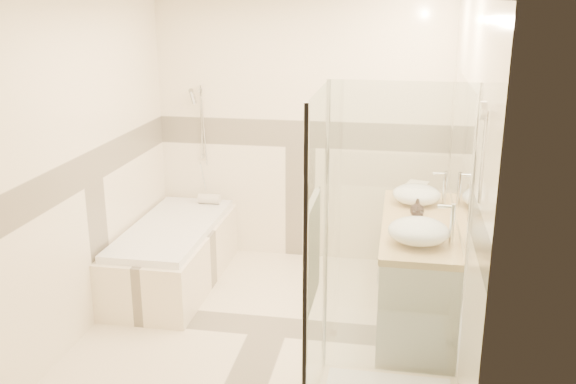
% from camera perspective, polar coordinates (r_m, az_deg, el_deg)
% --- Properties ---
extents(room, '(2.82, 3.02, 2.52)m').
position_cam_1_polar(room, '(4.75, -1.03, 1.61)').
color(room, '#FAE8C6').
rests_on(room, ground).
extents(bathtub, '(0.75, 1.70, 0.56)m').
position_cam_1_polar(bathtub, '(5.92, -10.14, -5.21)').
color(bathtub, '#FFEDCB').
rests_on(bathtub, ground).
extents(vanity, '(0.58, 1.62, 0.85)m').
position_cam_1_polar(vanity, '(5.22, 11.33, -6.98)').
color(vanity, white).
rests_on(vanity, ground).
extents(shower_enclosure, '(0.96, 0.93, 2.04)m').
position_cam_1_polar(shower_enclosure, '(4.04, 7.40, -13.00)').
color(shower_enclosure, '#FFEDCB').
rests_on(shower_enclosure, ground).
extents(vessel_sink_near, '(0.40, 0.40, 0.16)m').
position_cam_1_polar(vessel_sink_near, '(5.47, 11.36, -0.21)').
color(vessel_sink_near, white).
rests_on(vessel_sink_near, vanity).
extents(vessel_sink_far, '(0.43, 0.43, 0.17)m').
position_cam_1_polar(vessel_sink_far, '(4.61, 11.53, -3.42)').
color(vessel_sink_far, white).
rests_on(vessel_sink_far, vanity).
extents(faucet_near, '(0.12, 0.03, 0.29)m').
position_cam_1_polar(faucet_near, '(5.46, 13.67, 0.54)').
color(faucet_near, silver).
rests_on(faucet_near, vanity).
extents(faucet_far, '(0.12, 0.03, 0.30)m').
position_cam_1_polar(faucet_far, '(4.59, 14.27, -2.53)').
color(faucet_far, silver).
rests_on(faucet_far, vanity).
extents(amenity_bottle_a, '(0.08, 0.08, 0.17)m').
position_cam_1_polar(amenity_bottle_a, '(4.94, 11.46, -2.04)').
color(amenity_bottle_a, black).
rests_on(amenity_bottle_a, vanity).
extents(amenity_bottle_b, '(0.13, 0.13, 0.14)m').
position_cam_1_polar(amenity_bottle_b, '(5.15, 11.41, -1.38)').
color(amenity_bottle_b, black).
rests_on(amenity_bottle_b, vanity).
extents(folded_towels, '(0.24, 0.32, 0.09)m').
position_cam_1_polar(folded_towels, '(5.73, 11.31, 0.23)').
color(folded_towels, white).
rests_on(folded_towels, vanity).
extents(rolled_towel, '(0.21, 0.10, 0.10)m').
position_cam_1_polar(rolled_towel, '(6.36, -7.01, -0.61)').
color(rolled_towel, white).
rests_on(rolled_towel, bathtub).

